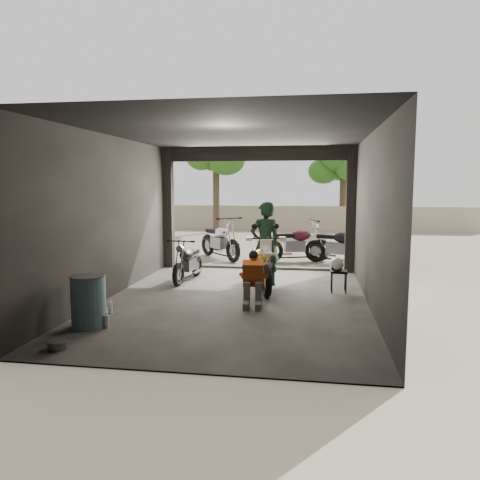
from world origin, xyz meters
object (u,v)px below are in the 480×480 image
(mechanic, at_px, (253,281))
(sign_post, at_px, (377,208))
(left_bike, at_px, (188,260))
(oil_drum, at_px, (89,302))
(outside_bike_a, at_px, (220,238))
(main_bike, at_px, (261,262))
(stool, at_px, (339,274))
(outside_bike_c, at_px, (339,243))
(rider, at_px, (265,244))
(helmet, at_px, (337,264))
(outside_bike_b, at_px, (297,241))

(mechanic, bearing_deg, sign_post, 51.58)
(left_bike, bearing_deg, oil_drum, -93.62)
(sign_post, bearing_deg, outside_bike_a, 156.88)
(main_bike, height_order, stool, main_bike)
(outside_bike_a, distance_m, outside_bike_c, 3.51)
(rider, bearing_deg, oil_drum, 24.75)
(helmet, bearing_deg, outside_bike_a, 108.68)
(mechanic, height_order, oil_drum, mechanic)
(helmet, relative_size, oil_drum, 0.37)
(rider, bearing_deg, outside_bike_a, -93.95)
(stool, distance_m, oil_drum, 5.01)
(helmet, bearing_deg, outside_bike_c, 65.83)
(rider, height_order, oil_drum, rider)
(rider, relative_size, helmet, 6.05)
(helmet, xyz_separation_m, oil_drum, (-3.95, -2.99, -0.20))
(main_bike, xyz_separation_m, outside_bike_c, (1.79, 3.53, -0.00))
(stool, relative_size, sign_post, 0.19)
(outside_bike_c, distance_m, stool, 3.55)
(helmet, bearing_deg, left_bike, 147.90)
(mechanic, distance_m, stool, 2.15)
(main_bike, bearing_deg, oil_drum, -143.65)
(stool, bearing_deg, main_bike, 179.79)
(outside_bike_a, relative_size, sign_post, 0.78)
(rider, distance_m, stool, 1.71)
(stool, distance_m, helmet, 0.22)
(outside_bike_c, bearing_deg, mechanic, -175.28)
(outside_bike_b, bearing_deg, helmet, 175.96)
(main_bike, distance_m, outside_bike_b, 3.83)
(outside_bike_a, height_order, rider, rider)
(mechanic, bearing_deg, stool, 37.60)
(oil_drum, bearing_deg, left_bike, 80.65)
(outside_bike_a, relative_size, stool, 4.03)
(outside_bike_b, bearing_deg, sign_post, -141.96)
(mechanic, xyz_separation_m, oil_drum, (-2.39, -1.60, -0.08))
(outside_bike_a, xyz_separation_m, stool, (3.31, -3.95, -0.25))
(outside_bike_c, height_order, sign_post, sign_post)
(main_bike, relative_size, left_bike, 1.22)
(mechanic, height_order, stool, mechanic)
(outside_bike_a, height_order, sign_post, sign_post)
(stool, height_order, sign_post, sign_post)
(outside_bike_b, bearing_deg, stool, 176.80)
(outside_bike_c, height_order, oil_drum, outside_bike_c)
(main_bike, distance_m, oil_drum, 3.86)
(left_bike, bearing_deg, helmet, -5.77)
(outside_bike_c, height_order, stool, outside_bike_c)
(outside_bike_a, bearing_deg, rider, -105.49)
(mechanic, distance_m, oil_drum, 2.88)
(outside_bike_b, relative_size, outside_bike_c, 1.01)
(outside_bike_a, distance_m, stool, 5.16)
(outside_bike_b, distance_m, oil_drum, 7.44)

